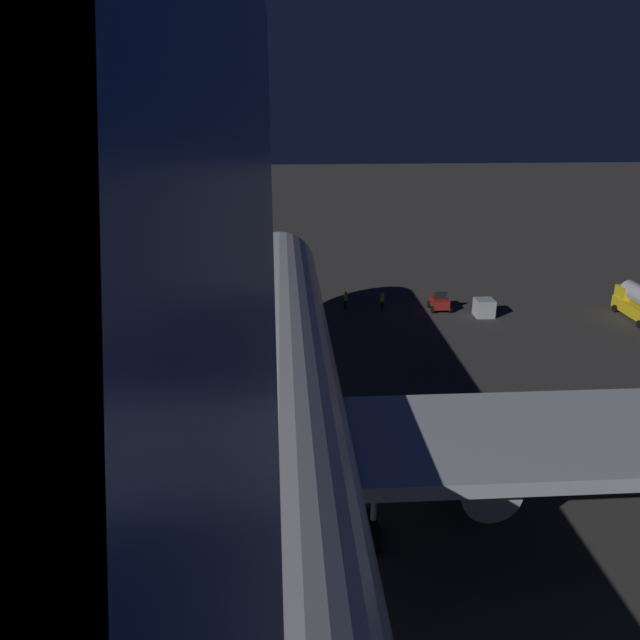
% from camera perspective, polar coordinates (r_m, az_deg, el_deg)
% --- Properties ---
extents(ground_plane, '(320.00, 320.00, 0.00)m').
position_cam_1_polar(ground_plane, '(36.84, -3.55, -11.89)').
color(ground_plane, '#383533').
extents(airliner_at_gate, '(53.06, 62.78, 19.84)m').
position_cam_1_polar(airliner_at_gate, '(27.35, -3.73, -10.60)').
color(airliner_at_gate, silver).
rests_on(airliner_at_gate, ground_plane).
extents(jet_bridge, '(21.22, 3.40, 7.22)m').
position_cam_1_polar(jet_bridge, '(45.57, -18.32, 1.47)').
color(jet_bridge, '#9E9E99').
rests_on(jet_bridge, ground_plane).
extents(baggage_tug_spare, '(1.86, 2.35, 1.95)m').
position_cam_1_polar(baggage_tug_spare, '(60.00, 11.20, 1.63)').
color(baggage_tug_spare, maroon).
rests_on(baggage_tug_spare, ground_plane).
extents(fuel_tanker, '(2.46, 6.13, 3.15)m').
position_cam_1_polar(fuel_tanker, '(63.67, 27.96, 1.50)').
color(fuel_tanker, yellow).
rests_on(fuel_tanker, ground_plane).
extents(baggage_container_near_belt, '(1.73, 1.75, 1.67)m').
position_cam_1_polar(baggage_container_near_belt, '(59.28, 15.23, 1.12)').
color(baggage_container_near_belt, '#B7BABF').
rests_on(baggage_container_near_belt, ground_plane).
extents(ground_crew_near_nose_gear, '(0.40, 0.40, 1.80)m').
position_cam_1_polar(ground_crew_near_nose_gear, '(59.17, 2.45, 1.97)').
color(ground_crew_near_nose_gear, black).
rests_on(ground_crew_near_nose_gear, ground_plane).
extents(ground_crew_by_belt_loader, '(0.40, 0.40, 1.86)m').
position_cam_1_polar(ground_crew_by_belt_loader, '(58.88, 5.89, 1.82)').
color(ground_crew_by_belt_loader, black).
rests_on(ground_crew_by_belt_loader, ground_plane).
extents(traffic_cone_nose_port, '(0.36, 0.36, 0.55)m').
position_cam_1_polar(traffic_cone_nose_port, '(56.84, -1.44, 0.43)').
color(traffic_cone_nose_port, orange).
rests_on(traffic_cone_nose_port, ground_plane).
extents(traffic_cone_nose_starboard, '(0.36, 0.36, 0.55)m').
position_cam_1_polar(traffic_cone_nose_starboard, '(56.86, -5.87, 0.33)').
color(traffic_cone_nose_starboard, orange).
rests_on(traffic_cone_nose_starboard, ground_plane).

